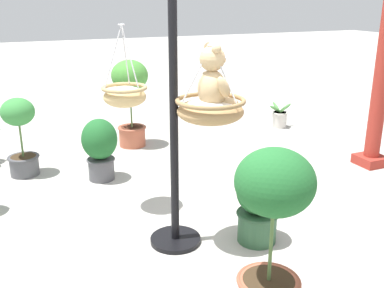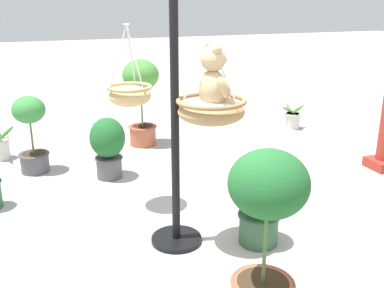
{
  "view_description": "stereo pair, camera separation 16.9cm",
  "coord_description": "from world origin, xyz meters",
  "px_view_note": "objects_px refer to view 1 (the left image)",
  "views": [
    {
      "loc": [
        2.97,
        -1.17,
        2.04
      ],
      "look_at": [
        -0.03,
        0.12,
        0.95
      ],
      "focal_mm": 41.56,
      "sensor_mm": 36.0,
      "label": 1
    },
    {
      "loc": [
        3.03,
        -1.01,
        2.04
      ],
      "look_at": [
        -0.03,
        0.12,
        0.95
      ],
      "focal_mm": 41.56,
      "sensor_mm": 36.0,
      "label": 2
    }
  ],
  "objects_px": {
    "hanging_basket_left_high": "(125,95)",
    "potted_plant_tall_leafy": "(130,94)",
    "potted_plant_bushy_green": "(272,222)",
    "potted_plant_broad_leaf": "(258,205)",
    "teddy_bear": "(214,81)",
    "potted_plant_small_succulent": "(279,117)",
    "display_pole_central": "(174,154)",
    "hanging_basket_with_teddy": "(210,109)",
    "potted_plant_flowering_red": "(100,146)",
    "potted_plant_trailing_ivy": "(20,133)"
  },
  "relations": [
    {
      "from": "hanging_basket_left_high",
      "to": "potted_plant_tall_leafy",
      "type": "height_order",
      "value": "hanging_basket_left_high"
    },
    {
      "from": "potted_plant_small_succulent",
      "to": "potted_plant_trailing_ivy",
      "type": "distance_m",
      "value": 4.03
    },
    {
      "from": "hanging_basket_with_teddy",
      "to": "potted_plant_bushy_green",
      "type": "height_order",
      "value": "hanging_basket_with_teddy"
    },
    {
      "from": "hanging_basket_left_high",
      "to": "potted_plant_bushy_green",
      "type": "relative_size",
      "value": 0.64
    },
    {
      "from": "teddy_bear",
      "to": "potted_plant_bushy_green",
      "type": "relative_size",
      "value": 0.43
    },
    {
      "from": "potted_plant_bushy_green",
      "to": "potted_plant_broad_leaf",
      "type": "distance_m",
      "value": 1.04
    },
    {
      "from": "hanging_basket_left_high",
      "to": "potted_plant_flowering_red",
      "type": "xyz_separation_m",
      "value": [
        -0.87,
        -0.1,
        -0.76
      ]
    },
    {
      "from": "teddy_bear",
      "to": "potted_plant_tall_leafy",
      "type": "bearing_deg",
      "value": 177.68
    },
    {
      "from": "hanging_basket_left_high",
      "to": "hanging_basket_with_teddy",
      "type": "bearing_deg",
      "value": 25.07
    },
    {
      "from": "potted_plant_flowering_red",
      "to": "potted_plant_trailing_ivy",
      "type": "bearing_deg",
      "value": -121.36
    },
    {
      "from": "hanging_basket_left_high",
      "to": "potted_plant_small_succulent",
      "type": "distance_m",
      "value": 3.74
    },
    {
      "from": "teddy_bear",
      "to": "potted_plant_broad_leaf",
      "type": "relative_size",
      "value": 0.75
    },
    {
      "from": "hanging_basket_with_teddy",
      "to": "potted_plant_bushy_green",
      "type": "xyz_separation_m",
      "value": [
        0.98,
        -0.03,
        -0.49
      ]
    },
    {
      "from": "hanging_basket_with_teddy",
      "to": "teddy_bear",
      "type": "distance_m",
      "value": 0.22
    },
    {
      "from": "display_pole_central",
      "to": "hanging_basket_with_teddy",
      "type": "bearing_deg",
      "value": 59.04
    },
    {
      "from": "teddy_bear",
      "to": "potted_plant_broad_leaf",
      "type": "height_order",
      "value": "teddy_bear"
    },
    {
      "from": "display_pole_central",
      "to": "teddy_bear",
      "type": "xyz_separation_m",
      "value": [
        0.15,
        0.27,
        0.61
      ]
    },
    {
      "from": "potted_plant_flowering_red",
      "to": "potted_plant_tall_leafy",
      "type": "distance_m",
      "value": 1.31
    },
    {
      "from": "display_pole_central",
      "to": "potted_plant_trailing_ivy",
      "type": "distance_m",
      "value": 2.44
    },
    {
      "from": "potted_plant_flowering_red",
      "to": "potted_plant_small_succulent",
      "type": "bearing_deg",
      "value": 108.26
    },
    {
      "from": "potted_plant_trailing_ivy",
      "to": "potted_plant_broad_leaf",
      "type": "height_order",
      "value": "potted_plant_trailing_ivy"
    },
    {
      "from": "potted_plant_broad_leaf",
      "to": "potted_plant_trailing_ivy",
      "type": "bearing_deg",
      "value": -143.81
    },
    {
      "from": "potted_plant_trailing_ivy",
      "to": "hanging_basket_left_high",
      "type": "bearing_deg",
      "value": 33.87
    },
    {
      "from": "potted_plant_flowering_red",
      "to": "potted_plant_trailing_ivy",
      "type": "distance_m",
      "value": 0.97
    },
    {
      "from": "hanging_basket_with_teddy",
      "to": "hanging_basket_left_high",
      "type": "relative_size",
      "value": 0.81
    },
    {
      "from": "potted_plant_trailing_ivy",
      "to": "potted_plant_small_succulent",
      "type": "bearing_deg",
      "value": 97.76
    },
    {
      "from": "display_pole_central",
      "to": "hanging_basket_left_high",
      "type": "relative_size",
      "value": 3.4
    },
    {
      "from": "potted_plant_small_succulent",
      "to": "potted_plant_tall_leafy",
      "type": "bearing_deg",
      "value": -90.47
    },
    {
      "from": "hanging_basket_left_high",
      "to": "potted_plant_flowering_red",
      "type": "height_order",
      "value": "hanging_basket_left_high"
    },
    {
      "from": "hanging_basket_with_teddy",
      "to": "potted_plant_flowering_red",
      "type": "bearing_deg",
      "value": -163.46
    },
    {
      "from": "hanging_basket_left_high",
      "to": "potted_plant_tall_leafy",
      "type": "bearing_deg",
      "value": 163.31
    },
    {
      "from": "potted_plant_bushy_green",
      "to": "potted_plant_tall_leafy",
      "type": "bearing_deg",
      "value": 177.45
    },
    {
      "from": "potted_plant_tall_leafy",
      "to": "hanging_basket_with_teddy",
      "type": "bearing_deg",
      "value": -2.79
    },
    {
      "from": "teddy_bear",
      "to": "potted_plant_flowering_red",
      "type": "relative_size",
      "value": 0.69
    },
    {
      "from": "potted_plant_tall_leafy",
      "to": "hanging_basket_left_high",
      "type": "bearing_deg",
      "value": -16.69
    },
    {
      "from": "hanging_basket_left_high",
      "to": "potted_plant_flowering_red",
      "type": "distance_m",
      "value": 1.16
    },
    {
      "from": "hanging_basket_left_high",
      "to": "potted_plant_broad_leaf",
      "type": "xyz_separation_m",
      "value": [
        1.05,
        0.85,
        -0.82
      ]
    },
    {
      "from": "potted_plant_bushy_green",
      "to": "potted_plant_flowering_red",
      "type": "bearing_deg",
      "value": -169.73
    },
    {
      "from": "potted_plant_small_succulent",
      "to": "potted_plant_broad_leaf",
      "type": "xyz_separation_m",
      "value": [
        2.96,
        -2.21,
        0.18
      ]
    },
    {
      "from": "hanging_basket_left_high",
      "to": "potted_plant_broad_leaf",
      "type": "relative_size",
      "value": 1.12
    },
    {
      "from": "potted_plant_bushy_green",
      "to": "potted_plant_small_succulent",
      "type": "relative_size",
      "value": 2.79
    },
    {
      "from": "display_pole_central",
      "to": "potted_plant_trailing_ivy",
      "type": "bearing_deg",
      "value": -152.83
    },
    {
      "from": "potted_plant_flowering_red",
      "to": "potted_plant_small_succulent",
      "type": "relative_size",
      "value": 1.72
    },
    {
      "from": "potted_plant_flowering_red",
      "to": "potted_plant_broad_leaf",
      "type": "xyz_separation_m",
      "value": [
        1.92,
        0.95,
        -0.06
      ]
    },
    {
      "from": "hanging_basket_with_teddy",
      "to": "potted_plant_small_succulent",
      "type": "distance_m",
      "value": 4.0
    },
    {
      "from": "potted_plant_trailing_ivy",
      "to": "potted_plant_broad_leaf",
      "type": "distance_m",
      "value": 3.0
    },
    {
      "from": "potted_plant_trailing_ivy",
      "to": "potted_plant_broad_leaf",
      "type": "xyz_separation_m",
      "value": [
        2.42,
        1.77,
        -0.17
      ]
    },
    {
      "from": "hanging_basket_with_teddy",
      "to": "potted_plant_bushy_green",
      "type": "relative_size",
      "value": 0.51
    },
    {
      "from": "teddy_bear",
      "to": "potted_plant_small_succulent",
      "type": "bearing_deg",
      "value": 137.61
    },
    {
      "from": "teddy_bear",
      "to": "potted_plant_small_succulent",
      "type": "distance_m",
      "value": 4.05
    }
  ]
}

